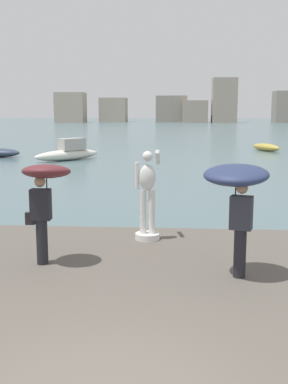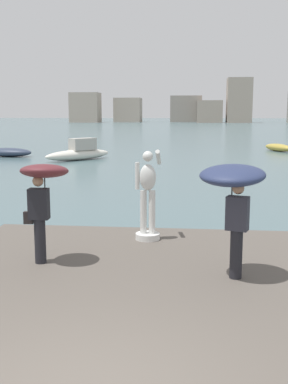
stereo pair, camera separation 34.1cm
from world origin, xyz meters
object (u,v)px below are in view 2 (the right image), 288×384
at_px(statue_white_figure, 148,200).
at_px(boat_far, 79,152).
at_px(boat_mid, 278,148).
at_px(onlooker_left, 43,186).
at_px(onlooker_right, 233,186).
at_px(boat_leftward, 9,152).

relative_size(statue_white_figure, boat_far, 0.44).
bearing_deg(boat_far, boat_mid, 30.93).
bearing_deg(boat_mid, boat_far, -149.07).
distance_m(onlooker_left, boat_mid, 34.30).
distance_m(statue_white_figure, boat_far, 22.88).
relative_size(onlooker_right, boat_mid, 0.56).
relative_size(statue_white_figure, boat_leftward, 0.56).
bearing_deg(boat_leftward, boat_mid, 18.81).
relative_size(onlooker_left, boat_leftward, 0.54).
height_order(boat_mid, boat_leftward, boat_leftward).
height_order(onlooker_left, boat_far, onlooker_left).
bearing_deg(boat_far, boat_leftward, 161.86).
height_order(boat_mid, boat_far, boat_far).
distance_m(boat_far, boat_leftward, 6.14).
bearing_deg(boat_mid, onlooker_right, -100.97).
distance_m(statue_white_figure, onlooker_right, 3.04).
bearing_deg(boat_mid, onlooker_left, -107.01).
xyz_separation_m(boat_mid, boat_leftward, (-20.89, -7.11, 0.01)).
bearing_deg(onlooker_right, boat_leftward, 118.96).
height_order(onlooker_right, boat_far, onlooker_right).
bearing_deg(boat_mid, statue_white_figure, -104.85).
relative_size(onlooker_left, boat_mid, 0.54).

